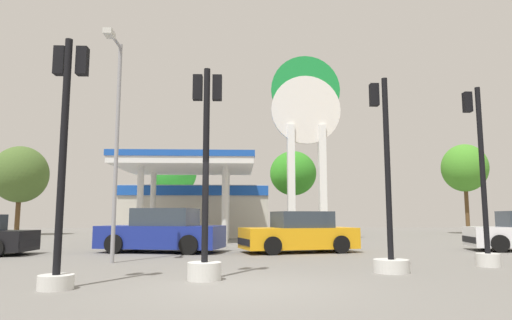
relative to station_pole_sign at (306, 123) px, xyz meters
name	(u,v)px	position (x,y,z in m)	size (l,w,h in m)	color
ground_plane	(242,287)	(-3.78, -16.24, -6.66)	(90.00, 90.00, 0.00)	slate
gas_station	(197,207)	(-6.66, 5.21, -4.72)	(9.29, 13.41, 4.51)	beige
station_pole_sign	(306,123)	(0.00, 0.00, 0.00)	(3.99, 0.56, 10.62)	white
car_2	(162,232)	(-6.73, -7.83, -5.92)	(4.87, 2.85, 1.64)	black
car_3	(299,234)	(-1.58, -8.13, -5.97)	(4.54, 2.74, 1.52)	black
traffic_signal_0	(483,206)	(2.81, -13.03, -5.04)	(0.63, 0.67, 4.93)	silver
traffic_signal_1	(205,207)	(-4.56, -15.27, -5.11)	(0.72, 0.72, 4.60)	silver
traffic_signal_2	(63,180)	(-7.20, -16.36, -4.63)	(0.65, 0.68, 4.80)	silver
traffic_signal_3	(388,222)	(-0.22, -14.21, -5.46)	(0.84, 0.84, 4.78)	silver
tree_0	(20,174)	(-19.70, 7.85, -2.30)	(3.90, 3.90, 6.41)	brown
tree_1	(174,173)	(-8.72, 8.44, -2.13)	(3.39, 3.39, 6.22)	brown
tree_2	(293,173)	(0.30, 8.71, -2.07)	(3.52, 3.52, 6.29)	brown
tree_3	(465,168)	(13.66, 8.70, -1.61)	(3.45, 3.45, 6.91)	brown
corner_streetlamp	(115,126)	(-7.49, -11.90, -2.68)	(0.24, 1.48, 6.57)	gray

